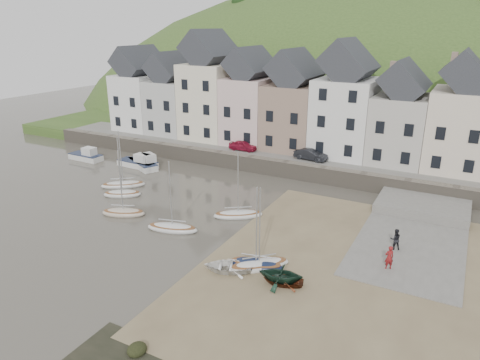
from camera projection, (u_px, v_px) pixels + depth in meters
The scene contains 25 objects.
ground at pixel (206, 236), 35.83m from camera, with size 160.00×160.00×0.00m, color #464137.
quay_land at pixel (326, 141), 62.22m from camera, with size 90.00×30.00×1.50m, color #365020.
quay_street at pixel (297, 156), 52.38m from camera, with size 70.00×7.00×0.10m, color slate.
seawall at pixel (285, 169), 49.68m from camera, with size 70.00×1.20×1.80m, color slate.
beach at pixel (338, 269), 30.95m from camera, with size 18.00×26.00×0.06m, color brown.
slipway at pixel (413, 235), 35.84m from camera, with size 8.00×18.00×0.12m, color slate.
hillside at pixel (337, 195), 94.00m from camera, with size 134.40×84.00×84.00m.
townhouse_terrace at pixel (323, 104), 52.59m from camera, with size 61.05×8.00×13.93m.
sailboat_0 at pixel (123, 184), 46.69m from camera, with size 4.55×4.02×6.32m.
sailboat_1 at pixel (122, 194), 44.15m from camera, with size 3.98×3.18×6.32m.
sailboat_2 at pixel (123, 212), 39.73m from camera, with size 4.24×2.92×6.32m.
sailboat_3 at pixel (238, 214), 39.31m from camera, with size 4.54×3.74×6.32m.
sailboat_4 at pixel (172, 228), 36.71m from camera, with size 4.64×2.64×6.32m.
sailboat_5 at pixel (256, 264), 31.11m from camera, with size 4.13×2.29×6.32m.
sailboat_6 at pixel (259, 265), 31.01m from camera, with size 4.23×4.26×6.32m.
motorboat_0 at pixel (139, 162), 53.10m from camera, with size 5.32×1.99×1.70m.
motorboat_1 at pixel (87, 156), 55.91m from camera, with size 4.64×1.88×1.70m.
motorboat_2 at pixel (144, 163), 53.04m from camera, with size 5.49×3.92×1.70m.
rowboat_white at pixel (228, 266), 30.57m from camera, with size 2.43×3.40×0.70m, color white.
rowboat_green at pixel (281, 274), 28.86m from camera, with size 2.51×2.91×1.53m, color #152F22.
rowboat_red at pixel (283, 280), 29.00m from camera, with size 1.90×2.66×0.55m, color maroon.
person_red at pixel (389, 257), 30.54m from camera, with size 0.64×0.42×1.75m, color maroon.
person_dark at pixel (395, 239), 33.24m from camera, with size 0.81×0.63×1.67m, color black.
car_left at pixel (243, 146), 54.32m from camera, with size 1.43×3.55×1.21m, color maroon.
car_right at pixel (311, 155), 50.40m from camera, with size 1.36×3.89×1.28m, color black.
Camera 1 is at (17.61, -27.16, 16.27)m, focal length 32.81 mm.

